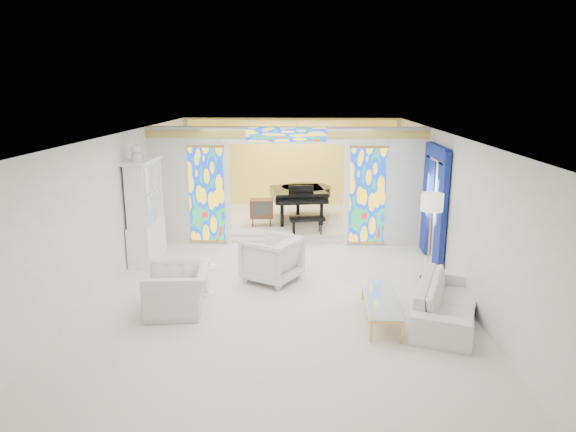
{
  "coord_description": "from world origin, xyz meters",
  "views": [
    {
      "loc": [
        0.51,
        -10.78,
        3.91
      ],
      "look_at": [
        0.1,
        0.2,
        1.18
      ],
      "focal_mm": 32.0,
      "sensor_mm": 36.0,
      "label": 1
    }
  ],
  "objects_px": {
    "armchair_left": "(178,289)",
    "armchair_right": "(272,259)",
    "china_cabinet": "(145,211)",
    "sofa": "(447,301)",
    "coffee_table": "(381,299)",
    "tv_console": "(261,209)",
    "grand_piano": "(302,194)"
  },
  "relations": [
    {
      "from": "sofa",
      "to": "coffee_table",
      "type": "height_order",
      "value": "sofa"
    },
    {
      "from": "sofa",
      "to": "coffee_table",
      "type": "bearing_deg",
      "value": 111.29
    },
    {
      "from": "coffee_table",
      "to": "tv_console",
      "type": "distance_m",
      "value": 6.14
    },
    {
      "from": "armchair_left",
      "to": "tv_console",
      "type": "relative_size",
      "value": 1.67
    },
    {
      "from": "armchair_right",
      "to": "grand_piano",
      "type": "xyz_separation_m",
      "value": [
        0.58,
        4.58,
        0.46
      ]
    },
    {
      "from": "china_cabinet",
      "to": "armchair_left",
      "type": "distance_m",
      "value": 3.26
    },
    {
      "from": "armchair_right",
      "to": "tv_console",
      "type": "xyz_separation_m",
      "value": [
        -0.54,
        3.77,
        0.19
      ]
    },
    {
      "from": "china_cabinet",
      "to": "grand_piano",
      "type": "height_order",
      "value": "china_cabinet"
    },
    {
      "from": "coffee_table",
      "to": "armchair_left",
      "type": "bearing_deg",
      "value": 176.08
    },
    {
      "from": "sofa",
      "to": "grand_piano",
      "type": "distance_m",
      "value": 6.88
    },
    {
      "from": "coffee_table",
      "to": "tv_console",
      "type": "bearing_deg",
      "value": 114.61
    },
    {
      "from": "coffee_table",
      "to": "tv_console",
      "type": "height_order",
      "value": "tv_console"
    },
    {
      "from": "china_cabinet",
      "to": "armchair_right",
      "type": "bearing_deg",
      "value": -22.87
    },
    {
      "from": "grand_piano",
      "to": "tv_console",
      "type": "xyz_separation_m",
      "value": [
        -1.12,
        -0.82,
        -0.27
      ]
    },
    {
      "from": "armchair_left",
      "to": "coffee_table",
      "type": "height_order",
      "value": "armchair_left"
    },
    {
      "from": "china_cabinet",
      "to": "armchair_left",
      "type": "relative_size",
      "value": 2.17
    },
    {
      "from": "sofa",
      "to": "tv_console",
      "type": "xyz_separation_m",
      "value": [
        -3.7,
        5.54,
        0.31
      ]
    },
    {
      "from": "armchair_left",
      "to": "sofa",
      "type": "height_order",
      "value": "armchair_left"
    },
    {
      "from": "armchair_left",
      "to": "china_cabinet",
      "type": "bearing_deg",
      "value": -161.21
    },
    {
      "from": "armchair_right",
      "to": "coffee_table",
      "type": "distance_m",
      "value": 2.71
    },
    {
      "from": "sofa",
      "to": "coffee_table",
      "type": "xyz_separation_m",
      "value": [
        -1.15,
        -0.04,
        0.02
      ]
    },
    {
      "from": "china_cabinet",
      "to": "tv_console",
      "type": "distance_m",
      "value": 3.55
    },
    {
      "from": "china_cabinet",
      "to": "sofa",
      "type": "height_order",
      "value": "china_cabinet"
    },
    {
      "from": "armchair_left",
      "to": "armchair_right",
      "type": "xyz_separation_m",
      "value": [
        1.58,
        1.56,
        0.07
      ]
    },
    {
      "from": "china_cabinet",
      "to": "armchair_left",
      "type": "xyz_separation_m",
      "value": [
        1.42,
        -2.83,
        -0.76
      ]
    },
    {
      "from": "armchair_left",
      "to": "tv_console",
      "type": "distance_m",
      "value": 5.44
    },
    {
      "from": "armchair_left",
      "to": "armchair_right",
      "type": "height_order",
      "value": "armchair_right"
    },
    {
      "from": "armchair_right",
      "to": "grand_piano",
      "type": "bearing_deg",
      "value": -157.72
    },
    {
      "from": "armchair_right",
      "to": "sofa",
      "type": "xyz_separation_m",
      "value": [
        3.16,
        -1.77,
        -0.12
      ]
    },
    {
      "from": "china_cabinet",
      "to": "armchair_right",
      "type": "relative_size",
      "value": 2.62
    },
    {
      "from": "armchair_left",
      "to": "coffee_table",
      "type": "distance_m",
      "value": 3.61
    },
    {
      "from": "china_cabinet",
      "to": "sofa",
      "type": "relative_size",
      "value": 1.12
    }
  ]
}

